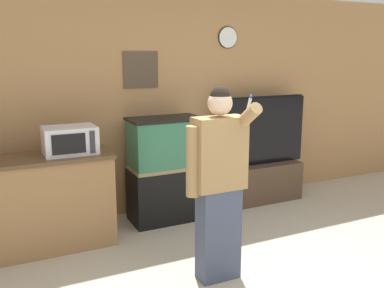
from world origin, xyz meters
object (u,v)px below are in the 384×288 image
(counter_island, at_px, (40,203))
(microwave, at_px, (70,140))
(tv_on_stand, at_px, (263,170))
(person_standing, at_px, (218,182))
(aquarium_on_stand, at_px, (165,170))

(counter_island, bearing_deg, microwave, -0.95)
(counter_island, distance_m, tv_on_stand, 2.78)
(microwave, height_order, tv_on_stand, tv_on_stand)
(counter_island, relative_size, person_standing, 0.86)
(counter_island, distance_m, aquarium_on_stand, 1.40)
(microwave, relative_size, person_standing, 0.30)
(tv_on_stand, xyz_separation_m, person_standing, (-1.50, -1.49, 0.45))
(counter_island, height_order, aquarium_on_stand, aquarium_on_stand)
(microwave, xyz_separation_m, tv_on_stand, (2.46, 0.25, -0.66))
(tv_on_stand, bearing_deg, person_standing, -135.23)
(microwave, height_order, person_standing, person_standing)
(tv_on_stand, relative_size, person_standing, 0.83)
(counter_island, xyz_separation_m, tv_on_stand, (2.77, 0.25, -0.07))
(tv_on_stand, distance_m, person_standing, 2.16)
(aquarium_on_stand, bearing_deg, person_standing, -94.24)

